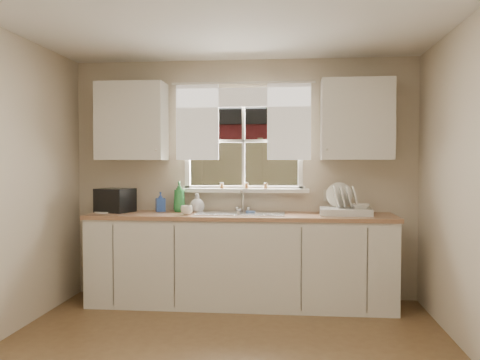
# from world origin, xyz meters

# --- Properties ---
(room_walls) EXTENTS (3.62, 4.02, 2.50)m
(room_walls) POSITION_xyz_m (0.00, -0.07, 1.24)
(room_walls) COLOR beige
(room_walls) RESTS_ON ground
(window) EXTENTS (1.38, 0.16, 1.06)m
(window) POSITION_xyz_m (0.00, 2.00, 1.49)
(window) COLOR white
(window) RESTS_ON room_walls
(curtains) EXTENTS (1.50, 0.03, 0.81)m
(curtains) POSITION_xyz_m (0.00, 1.95, 1.93)
(curtains) COLOR white
(curtains) RESTS_ON room_walls
(base_cabinets) EXTENTS (3.00, 0.62, 0.87)m
(base_cabinets) POSITION_xyz_m (0.00, 1.68, 0.43)
(base_cabinets) COLOR silver
(base_cabinets) RESTS_ON ground
(countertop) EXTENTS (3.04, 0.65, 0.04)m
(countertop) POSITION_xyz_m (0.00, 1.68, 0.89)
(countertop) COLOR #A67553
(countertop) RESTS_ON base_cabinets
(upper_cabinet_left) EXTENTS (0.70, 0.33, 0.80)m
(upper_cabinet_left) POSITION_xyz_m (-1.15, 1.82, 1.85)
(upper_cabinet_left) COLOR silver
(upper_cabinet_left) RESTS_ON room_walls
(upper_cabinet_right) EXTENTS (0.70, 0.33, 0.80)m
(upper_cabinet_right) POSITION_xyz_m (1.15, 1.82, 1.85)
(upper_cabinet_right) COLOR silver
(upper_cabinet_right) RESTS_ON room_walls
(wall_outlet) EXTENTS (0.08, 0.01, 0.12)m
(wall_outlet) POSITION_xyz_m (0.88, 1.99, 1.08)
(wall_outlet) COLOR beige
(wall_outlet) RESTS_ON room_walls
(sill_jars) EXTENTS (0.50, 0.04, 0.06)m
(sill_jars) POSITION_xyz_m (0.02, 1.94, 1.18)
(sill_jars) COLOR brown
(sill_jars) RESTS_ON window
(backyard) EXTENTS (20.00, 10.00, 6.13)m
(backyard) POSITION_xyz_m (0.58, 8.42, 3.46)
(backyard) COLOR #335421
(backyard) RESTS_ON ground
(sink) EXTENTS (0.88, 0.52, 0.40)m
(sink) POSITION_xyz_m (0.00, 1.71, 0.84)
(sink) COLOR #B7B7BC
(sink) RESTS_ON countertop
(dish_rack) EXTENTS (0.51, 0.39, 0.31)m
(dish_rack) POSITION_xyz_m (1.03, 1.71, 0.98)
(dish_rack) COLOR silver
(dish_rack) RESTS_ON countertop
(bowl) EXTENTS (0.19, 0.19, 0.05)m
(bowl) POSITION_xyz_m (1.17, 1.66, 1.00)
(bowl) COLOR white
(bowl) RESTS_ON dish_rack
(soap_bottle_a) EXTENTS (0.13, 0.14, 0.32)m
(soap_bottle_a) POSITION_xyz_m (-0.65, 1.84, 1.07)
(soap_bottle_a) COLOR #2B833D
(soap_bottle_a) RESTS_ON countertop
(soap_bottle_b) EXTENTS (0.12, 0.12, 0.20)m
(soap_bottle_b) POSITION_xyz_m (-0.86, 1.85, 1.01)
(soap_bottle_b) COLOR blue
(soap_bottle_b) RESTS_ON countertop
(soap_bottle_c) EXTENTS (0.20, 0.20, 0.19)m
(soap_bottle_c) POSITION_xyz_m (-0.46, 1.82, 1.01)
(soap_bottle_c) COLOR beige
(soap_bottle_c) RESTS_ON countertop
(saucer) EXTENTS (0.19, 0.19, 0.01)m
(saucer) POSITION_xyz_m (-1.40, 1.67, 0.92)
(saucer) COLOR white
(saucer) RESTS_ON countertop
(cup) EXTENTS (0.14, 0.14, 0.09)m
(cup) POSITION_xyz_m (-0.52, 1.56, 0.96)
(cup) COLOR white
(cup) RESTS_ON countertop
(black_appliance) EXTENTS (0.41, 0.38, 0.24)m
(black_appliance) POSITION_xyz_m (-1.31, 1.75, 1.03)
(black_appliance) COLOR black
(black_appliance) RESTS_ON countertop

